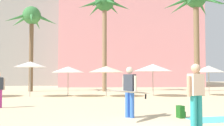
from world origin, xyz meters
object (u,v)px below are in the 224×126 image
cafe_umbrella_6 (30,64)px  cafe_umbrella_2 (68,70)px  palm_tree_far_left (196,7)px  person_mid_center (196,95)px  palm_tree_left (104,9)px  cafe_umbrella_0 (209,69)px  person_mid_left (130,91)px  beach_towel (217,119)px  cafe_umbrella_1 (153,68)px  cafe_umbrella_4 (106,69)px  backpack (181,112)px  palm_tree_center (31,22)px

cafe_umbrella_6 → cafe_umbrella_2: bearing=3.1°
palm_tree_far_left → person_mid_center: (-6.72, -18.52, -7.07)m
palm_tree_left → cafe_umbrella_6: size_ratio=3.85×
cafe_umbrella_0 → cafe_umbrella_6: bearing=-177.6°
person_mid_center → person_mid_left: bearing=-176.6°
palm_tree_far_left → beach_towel: (-5.32, -16.54, -8.03)m
cafe_umbrella_1 → cafe_umbrella_4: cafe_umbrella_1 is taller
cafe_umbrella_2 → person_mid_left: (3.31, -9.85, -0.94)m
cafe_umbrella_1 → cafe_umbrella_0: bearing=5.2°
palm_tree_far_left → cafe_umbrella_1: palm_tree_far_left is taller
palm_tree_far_left → cafe_umbrella_6: size_ratio=4.09×
cafe_umbrella_6 → person_mid_left: size_ratio=1.04×
cafe_umbrella_0 → cafe_umbrella_4: 7.57m
palm_tree_far_left → backpack: size_ratio=23.75×
cafe_umbrella_1 → person_mid_center: (-1.28, -12.28, -1.06)m
cafe_umbrella_2 → cafe_umbrella_4: bearing=-4.0°
palm_tree_left → beach_towel: palm_tree_left is taller
palm_tree_center → cafe_umbrella_1: size_ratio=2.86×
cafe_umbrella_0 → cafe_umbrella_4: size_ratio=0.90×
beach_towel → person_mid_center: 2.61m
palm_tree_center → cafe_umbrella_1: palm_tree_center is taller
cafe_umbrella_4 → person_mid_center: bearing=-80.3°
palm_tree_far_left → person_mid_center: 20.93m
cafe_umbrella_2 → backpack: (5.05, -9.87, -1.68)m
palm_tree_far_left → person_mid_center: palm_tree_far_left is taller
palm_tree_far_left → cafe_umbrella_4: (-8.78, -6.43, -6.13)m
beach_towel → person_mid_center: person_mid_center is taller
backpack → person_mid_center: person_mid_center is taller
palm_tree_left → cafe_umbrella_6: (-5.24, -6.29, -5.49)m
cafe_umbrella_6 → person_mid_left: bearing=-58.7°
palm_tree_left → cafe_umbrella_0: size_ratio=4.12×
palm_tree_far_left → cafe_umbrella_4: palm_tree_far_left is taller
beach_towel → person_mid_center: size_ratio=1.01×
palm_tree_left → cafe_umbrella_4: 8.61m
person_mid_center → palm_tree_center: bearing=178.5°
palm_tree_far_left → cafe_umbrella_6: bearing=-155.6°
beach_towel → person_mid_center: bearing=-125.3°
backpack → cafe_umbrella_0: bearing=50.6°
palm_tree_far_left → beach_towel: palm_tree_far_left is taller
palm_tree_center → cafe_umbrella_0: size_ratio=3.49×
cafe_umbrella_4 → backpack: size_ratio=6.00×
palm_tree_far_left → palm_tree_left: bearing=-179.4°
cafe_umbrella_6 → person_mid_center: 14.24m
beach_towel → backpack: 1.19m
palm_tree_far_left → palm_tree_left: 8.83m
cafe_umbrella_4 → cafe_umbrella_0: bearing=4.4°
cafe_umbrella_4 → cafe_umbrella_2: bearing=176.0°
cafe_umbrella_1 → cafe_umbrella_4: size_ratio=1.10×
palm_tree_far_left → person_mid_left: 19.39m
backpack → person_mid_center: (-0.31, -2.40, 0.77)m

